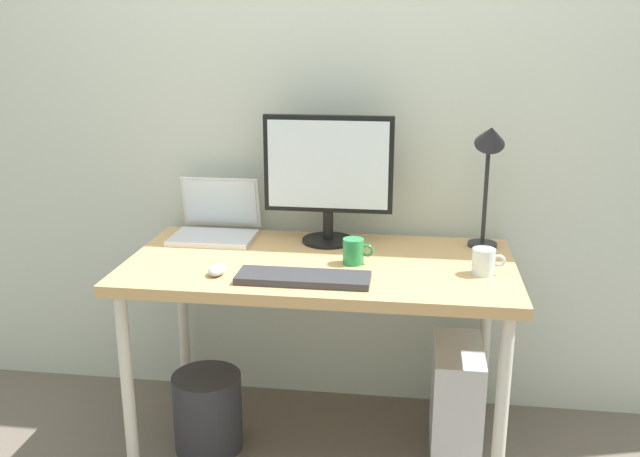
{
  "coord_description": "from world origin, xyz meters",
  "views": [
    {
      "loc": [
        0.33,
        -2.35,
        1.55
      ],
      "look_at": [
        0.0,
        0.0,
        0.87
      ],
      "focal_mm": 39.27,
      "sensor_mm": 36.0,
      "label": 1
    }
  ],
  "objects_px": {
    "glass_cup": "(484,262)",
    "wastebasket": "(208,411)",
    "keyboard": "(303,278)",
    "coffee_mug": "(354,251)",
    "laptop": "(216,223)",
    "computer_tower": "(456,399)",
    "monitor": "(328,172)",
    "mouse": "(217,270)",
    "desk": "(320,278)",
    "desk_lamp": "(489,156)"
  },
  "relations": [
    {
      "from": "glass_cup",
      "to": "computer_tower",
      "type": "relative_size",
      "value": 0.27
    },
    {
      "from": "mouse",
      "to": "coffee_mug",
      "type": "distance_m",
      "value": 0.48
    },
    {
      "from": "mouse",
      "to": "glass_cup",
      "type": "relative_size",
      "value": 0.8
    },
    {
      "from": "keyboard",
      "to": "coffee_mug",
      "type": "xyz_separation_m",
      "value": [
        0.15,
        0.2,
        0.03
      ]
    },
    {
      "from": "monitor",
      "to": "mouse",
      "type": "distance_m",
      "value": 0.59
    },
    {
      "from": "monitor",
      "to": "laptop",
      "type": "bearing_deg",
      "value": 177.81
    },
    {
      "from": "laptop",
      "to": "coffee_mug",
      "type": "relative_size",
      "value": 2.91
    },
    {
      "from": "desk",
      "to": "keyboard",
      "type": "distance_m",
      "value": 0.23
    },
    {
      "from": "mouse",
      "to": "coffee_mug",
      "type": "height_order",
      "value": "coffee_mug"
    },
    {
      "from": "monitor",
      "to": "computer_tower",
      "type": "xyz_separation_m",
      "value": [
        0.51,
        -0.18,
        -0.82
      ]
    },
    {
      "from": "laptop",
      "to": "glass_cup",
      "type": "distance_m",
      "value": 1.06
    },
    {
      "from": "laptop",
      "to": "mouse",
      "type": "relative_size",
      "value": 3.56
    },
    {
      "from": "laptop",
      "to": "mouse",
      "type": "distance_m",
      "value": 0.46
    },
    {
      "from": "mouse",
      "to": "wastebasket",
      "type": "relative_size",
      "value": 0.3
    },
    {
      "from": "glass_cup",
      "to": "computer_tower",
      "type": "height_order",
      "value": "glass_cup"
    },
    {
      "from": "laptop",
      "to": "coffee_mug",
      "type": "distance_m",
      "value": 0.63
    },
    {
      "from": "computer_tower",
      "to": "wastebasket",
      "type": "xyz_separation_m",
      "value": [
        -0.93,
        -0.12,
        -0.06
      ]
    },
    {
      "from": "keyboard",
      "to": "coffee_mug",
      "type": "height_order",
      "value": "coffee_mug"
    },
    {
      "from": "monitor",
      "to": "coffee_mug",
      "type": "height_order",
      "value": "monitor"
    },
    {
      "from": "coffee_mug",
      "to": "computer_tower",
      "type": "height_order",
      "value": "coffee_mug"
    },
    {
      "from": "coffee_mug",
      "to": "glass_cup",
      "type": "xyz_separation_m",
      "value": [
        0.44,
        -0.05,
        -0.0
      ]
    },
    {
      "from": "monitor",
      "to": "mouse",
      "type": "height_order",
      "value": "monitor"
    },
    {
      "from": "computer_tower",
      "to": "keyboard",
      "type": "bearing_deg",
      "value": -153.94
    },
    {
      "from": "desk",
      "to": "glass_cup",
      "type": "distance_m",
      "value": 0.58
    },
    {
      "from": "coffee_mug",
      "to": "laptop",
      "type": "bearing_deg",
      "value": 155.77
    },
    {
      "from": "glass_cup",
      "to": "wastebasket",
      "type": "distance_m",
      "value": 1.18
    },
    {
      "from": "keyboard",
      "to": "mouse",
      "type": "relative_size",
      "value": 4.89
    },
    {
      "from": "laptop",
      "to": "glass_cup",
      "type": "height_order",
      "value": "laptop"
    },
    {
      "from": "glass_cup",
      "to": "computer_tower",
      "type": "distance_m",
      "value": 0.6
    },
    {
      "from": "keyboard",
      "to": "coffee_mug",
      "type": "relative_size",
      "value": 4.0
    },
    {
      "from": "mouse",
      "to": "computer_tower",
      "type": "distance_m",
      "value": 1.03
    },
    {
      "from": "computer_tower",
      "to": "wastebasket",
      "type": "height_order",
      "value": "computer_tower"
    },
    {
      "from": "desk",
      "to": "mouse",
      "type": "bearing_deg",
      "value": -149.14
    },
    {
      "from": "desk_lamp",
      "to": "glass_cup",
      "type": "xyz_separation_m",
      "value": [
        -0.02,
        -0.29,
        -0.31
      ]
    },
    {
      "from": "desk_lamp",
      "to": "coffee_mug",
      "type": "distance_m",
      "value": 0.61
    },
    {
      "from": "keyboard",
      "to": "laptop",
      "type": "bearing_deg",
      "value": 132.77
    },
    {
      "from": "keyboard",
      "to": "coffee_mug",
      "type": "distance_m",
      "value": 0.25
    },
    {
      "from": "mouse",
      "to": "wastebasket",
      "type": "bearing_deg",
      "value": 128.57
    },
    {
      "from": "keyboard",
      "to": "glass_cup",
      "type": "relative_size",
      "value": 3.91
    },
    {
      "from": "laptop",
      "to": "mouse",
      "type": "bearing_deg",
      "value": -73.95
    },
    {
      "from": "keyboard",
      "to": "mouse",
      "type": "bearing_deg",
      "value": 175.52
    },
    {
      "from": "laptop",
      "to": "computer_tower",
      "type": "xyz_separation_m",
      "value": [
        0.96,
        -0.2,
        -0.6
      ]
    },
    {
      "from": "monitor",
      "to": "desk_lamp",
      "type": "relative_size",
      "value": 1.0
    },
    {
      "from": "desk",
      "to": "computer_tower",
      "type": "bearing_deg",
      "value": 4.94
    },
    {
      "from": "desk_lamp",
      "to": "coffee_mug",
      "type": "relative_size",
      "value": 4.5
    },
    {
      "from": "monitor",
      "to": "keyboard",
      "type": "xyz_separation_m",
      "value": [
        -0.03,
        -0.44,
        -0.26
      ]
    },
    {
      "from": "desk_lamp",
      "to": "coffee_mug",
      "type": "height_order",
      "value": "desk_lamp"
    },
    {
      "from": "desk",
      "to": "wastebasket",
      "type": "xyz_separation_m",
      "value": [
        -0.42,
        -0.07,
        -0.53
      ]
    },
    {
      "from": "desk",
      "to": "glass_cup",
      "type": "bearing_deg",
      "value": -6.72
    },
    {
      "from": "desk_lamp",
      "to": "wastebasket",
      "type": "height_order",
      "value": "desk_lamp"
    }
  ]
}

